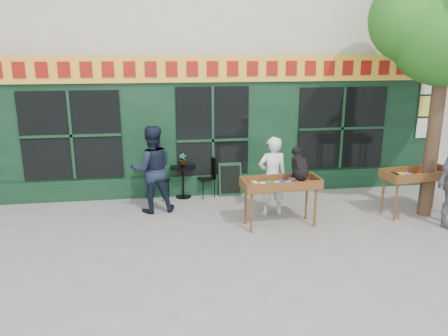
{
  "coord_description": "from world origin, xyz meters",
  "views": [
    {
      "loc": [
        -1.26,
        -7.74,
        3.39
      ],
      "look_at": [
        -0.01,
        0.5,
        1.15
      ],
      "focal_mm": 35.0,
      "sensor_mm": 36.0,
      "label": 1
    }
  ],
  "objects_px": {
    "book_cart_right": "(418,177)",
    "book_cart_center": "(281,186)",
    "woman": "(272,176)",
    "bistro_table": "(183,175)",
    "man_left": "(152,169)",
    "dog": "(300,163)"
  },
  "relations": [
    {
      "from": "woman",
      "to": "bistro_table",
      "type": "bearing_deg",
      "value": -41.35
    },
    {
      "from": "book_cart_center",
      "to": "man_left",
      "type": "xyz_separation_m",
      "value": [
        -2.49,
        1.22,
        0.12
      ]
    },
    {
      "from": "book_cart_right",
      "to": "woman",
      "type": "bearing_deg",
      "value": 164.42
    },
    {
      "from": "dog",
      "to": "woman",
      "type": "relative_size",
      "value": 0.36
    },
    {
      "from": "book_cart_center",
      "to": "man_left",
      "type": "height_order",
      "value": "man_left"
    },
    {
      "from": "dog",
      "to": "man_left",
      "type": "distance_m",
      "value": 3.13
    },
    {
      "from": "book_cart_center",
      "to": "man_left",
      "type": "bearing_deg",
      "value": 150.46
    },
    {
      "from": "woman",
      "to": "man_left",
      "type": "relative_size",
      "value": 0.9
    },
    {
      "from": "book_cart_center",
      "to": "woman",
      "type": "distance_m",
      "value": 0.65
    },
    {
      "from": "woman",
      "to": "bistro_table",
      "type": "xyz_separation_m",
      "value": [
        -1.79,
        1.39,
        -0.3
      ]
    },
    {
      "from": "book_cart_center",
      "to": "dog",
      "type": "bearing_deg",
      "value": -11.61
    },
    {
      "from": "dog",
      "to": "book_cart_right",
      "type": "distance_m",
      "value": 2.73
    },
    {
      "from": "book_cart_center",
      "to": "man_left",
      "type": "distance_m",
      "value": 2.78
    },
    {
      "from": "dog",
      "to": "book_cart_right",
      "type": "bearing_deg",
      "value": 1.78
    },
    {
      "from": "woman",
      "to": "man_left",
      "type": "xyz_separation_m",
      "value": [
        -2.49,
        0.57,
        0.1
      ]
    },
    {
      "from": "book_cart_right",
      "to": "book_cart_center",
      "type": "bearing_deg",
      "value": 176.64
    },
    {
      "from": "man_left",
      "to": "book_cart_right",
      "type": "bearing_deg",
      "value": 162.63
    },
    {
      "from": "book_cart_right",
      "to": "bistro_table",
      "type": "height_order",
      "value": "book_cart_right"
    },
    {
      "from": "book_cart_center",
      "to": "book_cart_right",
      "type": "distance_m",
      "value": 3.04
    },
    {
      "from": "book_cart_center",
      "to": "bistro_table",
      "type": "height_order",
      "value": "book_cart_center"
    },
    {
      "from": "woman",
      "to": "bistro_table",
      "type": "distance_m",
      "value": 2.29
    },
    {
      "from": "woman",
      "to": "book_cart_right",
      "type": "relative_size",
      "value": 1.08
    }
  ]
}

